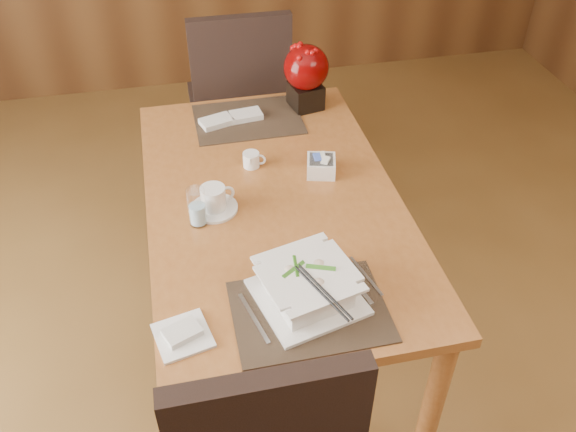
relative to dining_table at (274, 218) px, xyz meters
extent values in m
cube|color=#A2602D|center=(0.00, 0.00, 0.08)|extent=(0.90, 1.50, 0.04)
cylinder|color=#A2602D|center=(-0.39, 0.69, -0.30)|extent=(0.07, 0.07, 0.71)
cylinder|color=#A2602D|center=(0.39, -0.69, -0.30)|extent=(0.07, 0.07, 0.71)
cylinder|color=#A2602D|center=(0.39, 0.69, -0.30)|extent=(0.07, 0.07, 0.71)
cube|color=black|center=(0.00, -0.55, 0.10)|extent=(0.45, 0.33, 0.01)
cube|color=black|center=(0.00, 0.55, 0.10)|extent=(0.45, 0.33, 0.01)
cube|color=white|center=(0.00, -0.50, 0.10)|extent=(0.35, 0.35, 0.01)
cube|color=white|center=(0.00, -0.50, 0.16)|extent=(0.25, 0.25, 0.10)
cylinder|color=#C3C269|center=(0.00, -0.50, 0.16)|extent=(0.19, 0.19, 0.08)
cylinder|color=white|center=(-0.21, -0.02, 0.10)|extent=(0.17, 0.17, 0.01)
cylinder|color=white|center=(-0.21, -0.02, 0.15)|extent=(0.10, 0.10, 0.08)
cylinder|color=black|center=(-0.21, -0.02, 0.19)|extent=(0.08, 0.08, 0.01)
cylinder|color=silver|center=(-0.28, -0.08, 0.17)|extent=(0.08, 0.08, 0.14)
cube|color=white|center=(0.21, 0.11, 0.13)|extent=(0.13, 0.13, 0.06)
cube|color=black|center=(0.27, 0.61, 0.15)|extent=(0.15, 0.15, 0.11)
sphere|color=#720404|center=(0.27, 0.61, 0.28)|extent=(0.19, 0.19, 0.19)
cube|color=white|center=(-0.37, -0.56, 0.10)|extent=(0.18, 0.18, 0.01)
cube|color=black|center=(0.03, 1.13, -0.16)|extent=(0.50, 0.50, 0.06)
cube|color=black|center=(0.03, 0.91, 0.14)|extent=(0.47, 0.06, 0.54)
cylinder|color=black|center=(0.24, 1.34, -0.42)|extent=(0.04, 0.04, 0.46)
cylinder|color=black|center=(0.24, 0.93, -0.42)|extent=(0.04, 0.04, 0.46)
cylinder|color=black|center=(-0.17, 1.34, -0.42)|extent=(0.04, 0.04, 0.46)
cylinder|color=black|center=(-0.17, 0.93, -0.42)|extent=(0.04, 0.04, 0.46)
camera|label=1|loc=(-0.31, -1.69, 1.46)|focal=38.00mm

